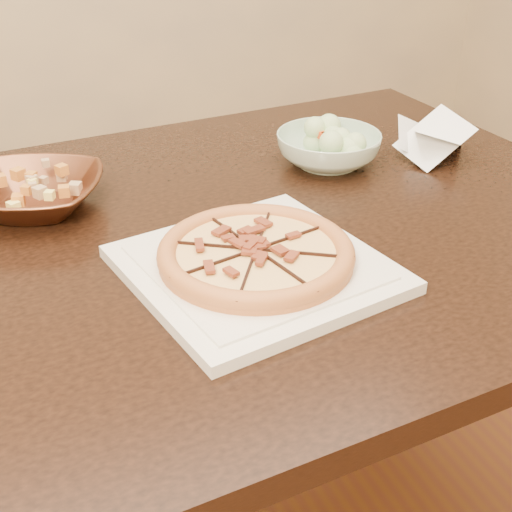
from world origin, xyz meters
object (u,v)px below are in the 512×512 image
object	(u,v)px
dining_table	(178,288)
pizza	(256,254)
bronze_bowl	(32,194)
salad_bowl	(328,149)
plate	(256,268)

from	to	relation	value
dining_table	pizza	world-z (taller)	pizza
pizza	bronze_bowl	xyz separation A→B (m)	(-0.26, 0.33, -0.01)
dining_table	pizza	xyz separation A→B (m)	(0.07, -0.15, 0.12)
salad_bowl	plate	bearing A→B (deg)	-131.18
plate	dining_table	bearing A→B (deg)	116.72
plate	salad_bowl	world-z (taller)	salad_bowl
dining_table	salad_bowl	distance (m)	0.41
plate	salad_bowl	size ratio (longest dim) A/B	1.97
plate	bronze_bowl	xyz separation A→B (m)	(-0.26, 0.33, 0.02)
dining_table	bronze_bowl	distance (m)	0.29
dining_table	salad_bowl	size ratio (longest dim) A/B	8.18
plate	bronze_bowl	size ratio (longest dim) A/B	1.70
dining_table	plate	world-z (taller)	plate
bronze_bowl	salad_bowl	world-z (taller)	salad_bowl
plate	salad_bowl	bearing A→B (deg)	48.82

